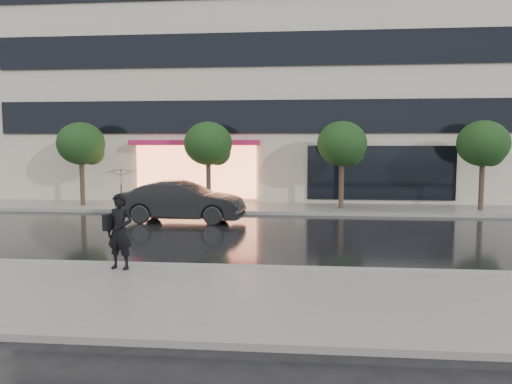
# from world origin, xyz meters

# --- Properties ---
(ground) EXTENTS (120.00, 120.00, 0.00)m
(ground) POSITION_xyz_m (0.00, 0.00, 0.00)
(ground) COLOR black
(ground) RESTS_ON ground
(sidewalk_near) EXTENTS (60.00, 4.50, 0.12)m
(sidewalk_near) POSITION_xyz_m (0.00, -3.25, 0.06)
(sidewalk_near) COLOR slate
(sidewalk_near) RESTS_ON ground
(sidewalk_far) EXTENTS (60.00, 3.50, 0.12)m
(sidewalk_far) POSITION_xyz_m (0.00, 10.25, 0.06)
(sidewalk_far) COLOR slate
(sidewalk_far) RESTS_ON ground
(curb_near) EXTENTS (60.00, 0.25, 0.14)m
(curb_near) POSITION_xyz_m (0.00, -1.00, 0.07)
(curb_near) COLOR gray
(curb_near) RESTS_ON ground
(curb_far) EXTENTS (60.00, 0.25, 0.14)m
(curb_far) POSITION_xyz_m (0.00, 8.50, 0.07)
(curb_far) COLOR gray
(curb_far) RESTS_ON ground
(office_building) EXTENTS (30.00, 12.76, 18.00)m
(office_building) POSITION_xyz_m (-0.00, 17.97, 9.00)
(office_building) COLOR beige
(office_building) RESTS_ON ground
(tree_far_west) EXTENTS (2.20, 2.20, 3.99)m
(tree_far_west) POSITION_xyz_m (-8.94, 10.03, 2.92)
(tree_far_west) COLOR #33261C
(tree_far_west) RESTS_ON ground
(tree_mid_west) EXTENTS (2.20, 2.20, 3.99)m
(tree_mid_west) POSITION_xyz_m (-2.94, 10.03, 2.92)
(tree_mid_west) COLOR #33261C
(tree_mid_west) RESTS_ON ground
(tree_mid_east) EXTENTS (2.20, 2.20, 3.99)m
(tree_mid_east) POSITION_xyz_m (3.06, 10.03, 2.92)
(tree_mid_east) COLOR #33261C
(tree_mid_east) RESTS_ON ground
(tree_far_east) EXTENTS (2.20, 2.20, 3.99)m
(tree_far_east) POSITION_xyz_m (9.06, 10.03, 2.92)
(tree_far_east) COLOR #33261C
(tree_far_east) RESTS_ON ground
(parked_car) EXTENTS (4.78, 1.83, 1.56)m
(parked_car) POSITION_xyz_m (-3.29, 6.25, 0.78)
(parked_car) COLOR black
(parked_car) RESTS_ON ground
(pedestrian_with_umbrella) EXTENTS (0.98, 1.00, 2.32)m
(pedestrian_with_umbrella) POSITION_xyz_m (-2.79, -1.51, 1.56)
(pedestrian_with_umbrella) COLOR black
(pedestrian_with_umbrella) RESTS_ON sidewalk_near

